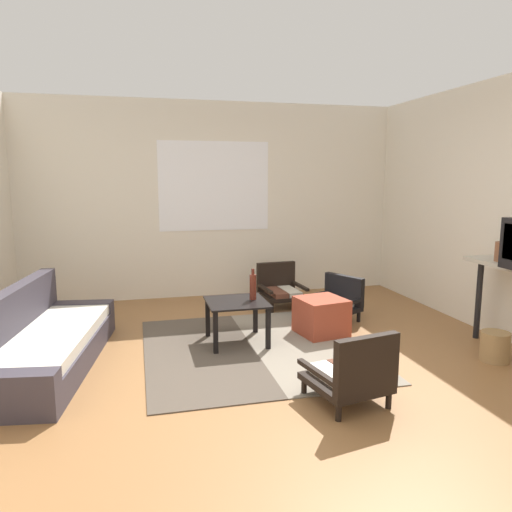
{
  "coord_description": "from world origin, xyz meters",
  "views": [
    {
      "loc": [
        -1.06,
        -3.69,
        1.68
      ],
      "look_at": [
        0.14,
        1.16,
        0.86
      ],
      "focal_mm": 33.79,
      "sensor_mm": 36.0,
      "label": 1
    }
  ],
  "objects": [
    {
      "name": "armchair_by_window",
      "position": [
        0.73,
        2.23,
        0.24
      ],
      "size": [
        0.57,
        0.57,
        0.55
      ],
      "color": "black",
      "rests_on": "ground"
    },
    {
      "name": "armchair_striped_foreground",
      "position": [
        0.43,
        -0.6,
        0.25
      ],
      "size": [
        0.62,
        0.64,
        0.58
      ],
      "color": "black",
      "rests_on": "ground"
    },
    {
      "name": "area_rug",
      "position": [
        0.0,
        0.73,
        0.01
      ],
      "size": [
        2.1,
        2.29,
        0.01
      ],
      "color": "#4C4238",
      "rests_on": "ground"
    },
    {
      "name": "armchair_corner",
      "position": [
        1.14,
        1.43,
        0.23
      ],
      "size": [
        0.8,
        0.77,
        0.52
      ],
      "color": "black",
      "rests_on": "ground"
    },
    {
      "name": "glass_bottle",
      "position": [
        0.06,
        0.97,
        0.58
      ],
      "size": [
        0.07,
        0.07,
        0.32
      ],
      "color": "#5B2319",
      "rests_on": "coffee_table"
    },
    {
      "name": "far_wall_with_window",
      "position": [
        0.0,
        3.06,
        1.35
      ],
      "size": [
        5.6,
        0.13,
        2.7
      ],
      "color": "silver",
      "rests_on": "ground"
    },
    {
      "name": "wicker_basket",
      "position": [
        2.09,
        -0.11,
        0.14
      ],
      "size": [
        0.25,
        0.25,
        0.28
      ],
      "primitive_type": "cylinder",
      "color": "#9E7A4C",
      "rests_on": "ground"
    },
    {
      "name": "coffee_table",
      "position": [
        -0.12,
        0.94,
        0.36
      ],
      "size": [
        0.6,
        0.6,
        0.44
      ],
      "color": "black",
      "rests_on": "ground"
    },
    {
      "name": "ottoman_orange",
      "position": [
        0.82,
        0.98,
        0.2
      ],
      "size": [
        0.54,
        0.54,
        0.4
      ],
      "primitive_type": "cube",
      "rotation": [
        0.0,
        0.0,
        0.18
      ],
      "color": "#993D28",
      "rests_on": "ground"
    },
    {
      "name": "ground_plane",
      "position": [
        0.0,
        0.0,
        0.0
      ],
      "size": [
        7.8,
        7.8,
        0.0
      ],
      "primitive_type": "plane",
      "color": "olive"
    },
    {
      "name": "clay_vase",
      "position": [
        2.36,
        0.16,
        0.98
      ],
      "size": [
        0.2,
        0.2,
        0.27
      ],
      "color": "brown",
      "rests_on": "console_shelf"
    },
    {
      "name": "couch",
      "position": [
        -1.93,
        0.74,
        0.22
      ],
      "size": [
        1.05,
        2.18,
        0.71
      ],
      "color": "#38333D",
      "rests_on": "ground"
    }
  ]
}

